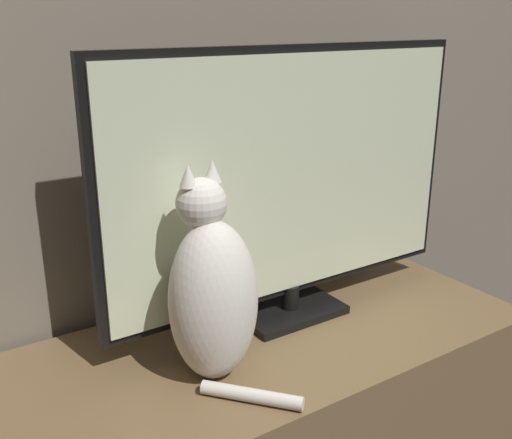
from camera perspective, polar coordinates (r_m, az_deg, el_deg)
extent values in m
cube|color=brown|center=(1.52, -2.85, -19.82)|extent=(1.51, 0.56, 0.45)
cube|color=black|center=(1.54, 3.25, -8.69)|extent=(0.26, 0.16, 0.02)
cylinder|color=black|center=(1.53, 3.28, -7.34)|extent=(0.04, 0.04, 0.06)
cube|color=black|center=(1.42, 3.32, 4.17)|extent=(0.98, 0.02, 0.60)
cube|color=beige|center=(1.41, 3.66, 4.05)|extent=(0.95, 0.01, 0.56)
ellipsoid|color=silver|center=(1.23, -4.07, -7.78)|extent=(0.21, 0.19, 0.35)
ellipsoid|color=black|center=(1.28, -5.66, -7.50)|extent=(0.11, 0.07, 0.19)
sphere|color=silver|center=(1.18, -5.23, 1.55)|extent=(0.11, 0.11, 0.10)
cone|color=silver|center=(1.15, -6.48, 4.18)|extent=(0.04, 0.04, 0.04)
cone|color=silver|center=(1.18, -4.18, 4.64)|extent=(0.04, 0.04, 0.04)
cylinder|color=silver|center=(1.23, -0.41, -16.40)|extent=(0.16, 0.18, 0.03)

